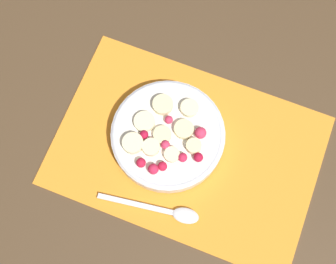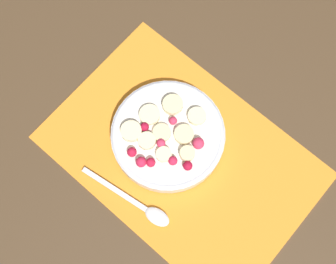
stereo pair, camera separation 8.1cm
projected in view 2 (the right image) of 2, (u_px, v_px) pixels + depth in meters
The scene contains 4 objects.
ground_plane at pixel (182, 156), 0.84m from camera, with size 3.00×3.00×0.00m, color #4C3823.
placemat at pixel (182, 155), 0.84m from camera, with size 0.47×0.31×0.01m.
fruit_bowl at pixel (168, 135), 0.83m from camera, with size 0.20×0.20×0.05m.
spoon at pixel (143, 208), 0.80m from camera, with size 0.18×0.04×0.01m.
Camera 2 is at (-0.12, 0.17, 0.82)m, focal length 50.00 mm.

